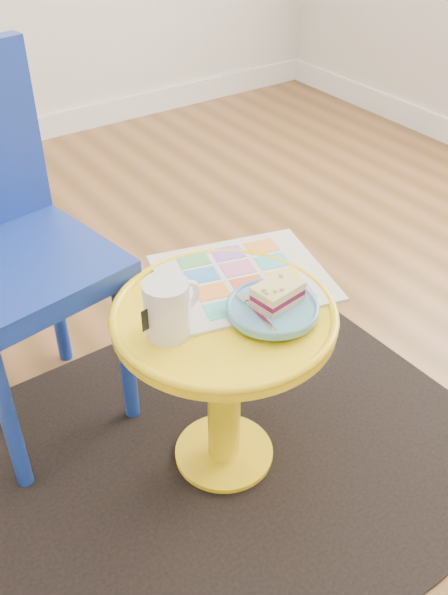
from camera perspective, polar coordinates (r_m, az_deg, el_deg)
floor at (r=1.86m, az=-2.35°, el=-9.37°), size 4.00×4.00×0.00m
rug at (r=1.74m, az=-0.00°, el=-13.35°), size 1.32×1.13×0.01m
side_table at (r=1.50m, az=-0.00°, el=-5.23°), size 0.49×0.49×0.46m
newspaper at (r=1.52m, az=1.66°, el=1.74°), size 0.44×0.40×0.01m
mug at (r=1.33m, az=-4.84°, el=-0.79°), size 0.13×0.09×0.12m
plate at (r=1.40m, az=4.22°, el=-0.98°), size 0.19×0.19×0.02m
cake_slice at (r=1.39m, az=4.64°, el=0.34°), size 0.11×0.08×0.04m
fork at (r=1.38m, az=2.70°, el=-1.14°), size 0.03×0.14×0.00m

